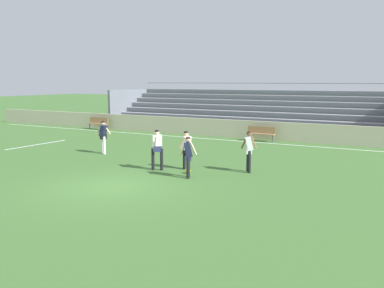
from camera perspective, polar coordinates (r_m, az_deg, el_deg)
ground_plane at (r=15.47m, az=-10.53°, el=-5.60°), size 160.00×160.00×0.00m
field_line_sideline at (r=26.45m, az=7.48°, el=0.30°), size 44.00×0.12×0.01m
field_line_penalty_mark at (r=26.66m, az=-19.93°, el=-0.07°), size 0.12×4.40×0.01m
sideline_wall at (r=27.59m, az=8.51°, el=1.84°), size 48.00×0.16×1.18m
bleacher_stand at (r=31.62m, az=6.81°, el=4.49°), size 20.86×5.60×3.56m
bench_near_wall_gap at (r=33.66m, az=-12.43°, el=2.84°), size 1.80×0.40×0.90m
bench_centre_sideline at (r=26.83m, az=9.19°, el=1.55°), size 1.80×0.40×0.90m
player_white_trailing_run at (r=17.83m, az=-4.67°, el=-0.27°), size 0.47×0.72×1.71m
player_white_wide_right at (r=17.97m, az=-0.80°, el=-0.35°), size 0.53×0.44×1.64m
player_white_on_ball at (r=17.50m, az=7.60°, el=-0.49°), size 0.59×0.49×1.71m
player_dark_pressing_high at (r=16.39m, az=-0.51°, el=-1.27°), size 0.61×0.50×1.61m
player_dark_dropping_back at (r=22.32m, az=-11.75°, el=1.29°), size 0.67×0.45×1.68m
soccer_ball at (r=17.27m, az=-0.55°, el=-3.60°), size 0.22×0.22×0.22m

